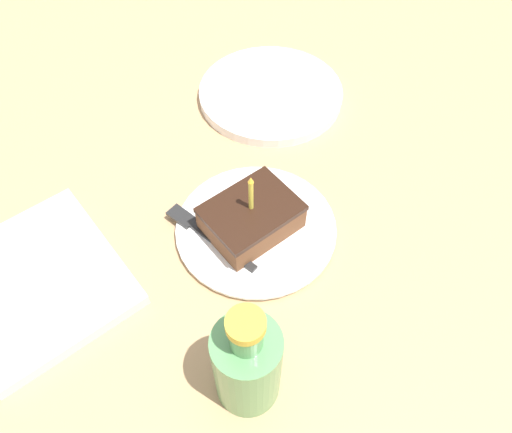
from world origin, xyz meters
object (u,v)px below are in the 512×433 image
Objects in this scene: bottle at (247,364)px; plate at (256,228)px; side_plate at (271,93)px; cake_slice at (251,217)px; marble_board at (39,281)px; fork at (205,233)px.

plate is at bearing 139.04° from bottle.
cake_slice is at bearing -44.90° from side_plate.
plate is 0.31m from side_plate.
cake_slice is at bearing 140.73° from bottle.
cake_slice reaches higher than side_plate.
cake_slice is 0.49× the size of side_plate.
marble_board is at bearing -111.42° from cake_slice.
marble_board reaches higher than plate.
marble_board reaches higher than fork.
cake_slice reaches higher than plate.
side_plate and marble_board have the same top height.
bottle reaches higher than fork.
cake_slice is at bearing 68.58° from marble_board.
marble_board is (0.11, -0.51, 0.00)m from side_plate.
plate is 0.25m from bottle.
bottle is at bearing -21.82° from fork.
cake_slice is 0.07m from fork.
fork reaches higher than plate.
fork is 0.24m from bottle.
fork is 0.34m from side_plate.
cake_slice is 0.31m from marble_board.
side_plate is (-0.22, 0.22, -0.03)m from cake_slice.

